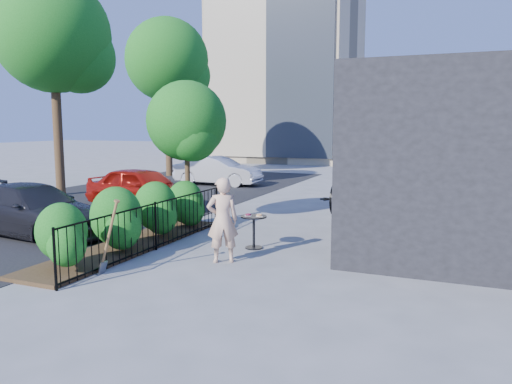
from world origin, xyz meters
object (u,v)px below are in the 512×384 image
at_px(street_tree_far, 168,65).
at_px(woman, 223,220).
at_px(patio_tree, 188,126).
at_px(cafe_table, 254,226).
at_px(car_red, 143,188).
at_px(street_tree_near, 54,42).
at_px(car_silver, 218,171).
at_px(car_darkgrey, 33,210).
at_px(shovel, 108,241).

bearing_deg(street_tree_far, woman, -54.28).
distance_m(patio_tree, cafe_table, 3.94).
xyz_separation_m(woman, car_red, (-5.30, 4.75, -0.18)).
relative_size(street_tree_near, woman, 4.72).
xyz_separation_m(patio_tree, street_tree_near, (-7.70, 3.20, 3.15)).
xyz_separation_m(woman, car_silver, (-6.01, 11.65, -0.21)).
relative_size(patio_tree, car_darkgrey, 0.88).
relative_size(street_tree_near, shovel, 5.59).
bearing_deg(street_tree_near, car_darkgrey, -51.39).
bearing_deg(patio_tree, shovel, -78.21).
relative_size(street_tree_far, cafe_table, 10.37).
height_order(shovel, car_silver, shovel).
distance_m(street_tree_far, cafe_table, 17.48).
distance_m(car_silver, car_darkgrey, 11.24).
height_order(car_red, car_silver, car_red).
relative_size(patio_tree, shovel, 2.66).
bearing_deg(car_red, cafe_table, -114.25).
relative_size(patio_tree, street_tree_near, 0.48).
relative_size(patio_tree, car_red, 0.96).
bearing_deg(shovel, car_darkgrey, 153.07).
relative_size(street_tree_far, woman, 4.72).
relative_size(woman, car_red, 0.43).
bearing_deg(street_tree_near, cafe_table, -25.55).
xyz_separation_m(street_tree_far, woman, (10.26, -14.27, -5.04)).
bearing_deg(car_darkgrey, cafe_table, -76.72).
distance_m(patio_tree, car_red, 3.82).
relative_size(street_tree_far, car_silver, 2.06).
xyz_separation_m(patio_tree, cafe_table, (2.70, -1.77, -2.25)).
height_order(woman, shovel, woman).
relative_size(cafe_table, shovel, 0.54).
distance_m(street_tree_near, car_darkgrey, 9.15).
relative_size(woman, car_darkgrey, 0.39).
relative_size(shovel, car_red, 0.36).
bearing_deg(car_red, woman, -123.71).
relative_size(shovel, car_darkgrey, 0.33).
xyz_separation_m(street_tree_near, car_darkgrey, (4.67, -5.85, -5.27)).
bearing_deg(street_tree_near, street_tree_far, 90.00).
relative_size(woman, shovel, 1.18).
distance_m(patio_tree, street_tree_far, 13.95).
xyz_separation_m(woman, shovel, (-1.58, -1.62, -0.23)).
relative_size(cafe_table, car_red, 0.19).
distance_m(street_tree_far, car_darkgrey, 15.54).
bearing_deg(shovel, car_red, 120.28).
bearing_deg(cafe_table, car_darkgrey, -171.33).
xyz_separation_m(street_tree_far, car_darkgrey, (4.67, -13.85, -5.27)).
xyz_separation_m(street_tree_near, car_silver, (4.25, 5.38, -5.25)).
xyz_separation_m(patio_tree, shovel, (0.98, -4.68, -2.11)).
bearing_deg(shovel, street_tree_near, 137.75).
height_order(cafe_table, shovel, shovel).
xyz_separation_m(car_red, car_darkgrey, (-0.29, -4.33, -0.05)).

